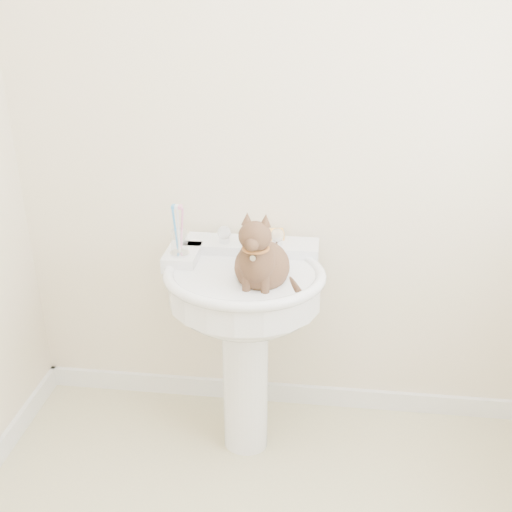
% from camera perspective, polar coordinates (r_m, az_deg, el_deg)
% --- Properties ---
extents(wall_back, '(2.20, 0.00, 2.50)m').
position_cam_1_polar(wall_back, '(2.23, 3.85, 12.67)').
color(wall_back, beige).
rests_on(wall_back, ground).
extents(baseboard_back, '(2.20, 0.02, 0.09)m').
position_cam_1_polar(baseboard_back, '(2.73, 3.11, -12.91)').
color(baseboard_back, white).
rests_on(baseboard_back, floor).
extents(pedestal_sink, '(0.59, 0.58, 0.81)m').
position_cam_1_polar(pedestal_sink, '(2.18, -1.12, -4.75)').
color(pedestal_sink, white).
rests_on(pedestal_sink, floor).
extents(faucet, '(0.28, 0.12, 0.14)m').
position_cam_1_polar(faucet, '(2.22, -0.58, 1.93)').
color(faucet, silver).
rests_on(faucet, pedestal_sink).
extents(soap_bar, '(0.10, 0.07, 0.03)m').
position_cam_1_polar(soap_bar, '(2.30, 1.54, 2.06)').
color(soap_bar, '#F3AA3B').
rests_on(soap_bar, pedestal_sink).
extents(toothbrush_cup, '(0.07, 0.07, 0.18)m').
position_cam_1_polar(toothbrush_cup, '(2.16, -7.33, 1.35)').
color(toothbrush_cup, silver).
rests_on(toothbrush_cup, pedestal_sink).
extents(cat, '(0.21, 0.26, 0.38)m').
position_cam_1_polar(cat, '(2.01, 0.48, -0.59)').
color(cat, brown).
rests_on(cat, pedestal_sink).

